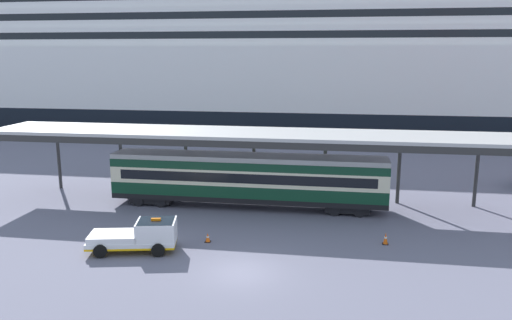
# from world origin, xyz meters

# --- Properties ---
(ground_plane) EXTENTS (400.00, 400.00, 0.00)m
(ground_plane) POSITION_xyz_m (0.00, 0.00, 0.00)
(ground_plane) COLOR slate
(cruise_ship) EXTENTS (173.95, 27.22, 33.02)m
(cruise_ship) POSITION_xyz_m (-8.96, 56.29, 10.87)
(cruise_ship) COLOR black
(cruise_ship) RESTS_ON ground
(platform_canopy) EXTENTS (40.38, 5.75, 5.82)m
(platform_canopy) POSITION_xyz_m (-1.75, 12.23, 5.53)
(platform_canopy) COLOR #B3B3B3
(platform_canopy) RESTS_ON ground
(train_carriage) EXTENTS (20.93, 2.81, 4.11)m
(train_carriage) POSITION_xyz_m (-1.75, 11.78, 2.30)
(train_carriage) COLOR black
(train_carriage) RESTS_ON ground
(service_truck) EXTENTS (5.51, 3.06, 2.02)m
(service_truck) POSITION_xyz_m (-6.52, 2.10, 0.99)
(service_truck) COLOR white
(service_truck) RESTS_ON ground
(traffic_cone_near) EXTENTS (0.36, 0.36, 0.60)m
(traffic_cone_near) POSITION_xyz_m (-2.93, 4.10, 0.29)
(traffic_cone_near) COLOR black
(traffic_cone_near) RESTS_ON ground
(traffic_cone_mid) EXTENTS (0.36, 0.36, 0.77)m
(traffic_cone_mid) POSITION_xyz_m (8.08, 5.50, 0.38)
(traffic_cone_mid) COLOR black
(traffic_cone_mid) RESTS_ON ground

